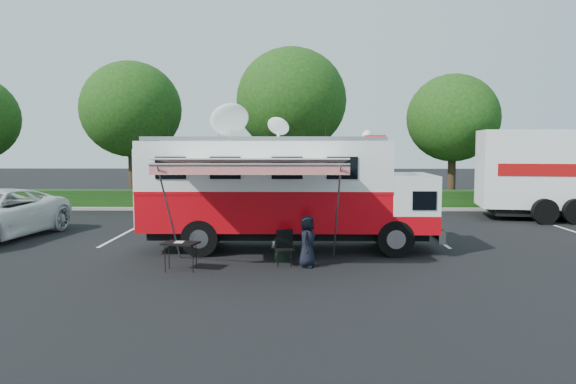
% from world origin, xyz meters
% --- Properties ---
extents(ground_plane, '(120.00, 120.00, 0.00)m').
position_xyz_m(ground_plane, '(0.00, 0.00, 0.00)').
color(ground_plane, black).
rests_on(ground_plane, ground).
extents(back_border, '(60.00, 6.14, 8.87)m').
position_xyz_m(back_border, '(1.14, 12.90, 5.00)').
color(back_border, '#9E998E').
rests_on(back_border, ground_plane).
extents(stall_lines, '(24.12, 5.50, 0.01)m').
position_xyz_m(stall_lines, '(-0.50, 3.00, 0.00)').
color(stall_lines, silver).
rests_on(stall_lines, ground_plane).
extents(command_truck, '(9.70, 2.67, 4.66)m').
position_xyz_m(command_truck, '(-0.08, -0.00, 1.99)').
color(command_truck, black).
rests_on(command_truck, ground_plane).
extents(awning, '(5.29, 2.73, 3.19)m').
position_xyz_m(awning, '(-0.95, -2.77, 3.00)').
color(awning, white).
rests_on(awning, ground_plane).
extents(person, '(0.67, 0.84, 1.49)m').
position_xyz_m(person, '(0.60, -2.62, 0.00)').
color(person, black).
rests_on(person, ground_plane).
extents(folding_table, '(1.08, 0.89, 0.80)m').
position_xyz_m(folding_table, '(-2.95, -3.12, 0.75)').
color(folding_table, black).
rests_on(folding_table, ground_plane).
extents(folding_chair, '(0.62, 0.65, 1.03)m').
position_xyz_m(folding_chair, '(-0.06, -2.37, 0.61)').
color(folding_chair, black).
rests_on(folding_chair, ground_plane).
extents(trash_bin, '(0.50, 0.50, 0.75)m').
position_xyz_m(trash_bin, '(-0.14, -1.84, 0.38)').
color(trash_bin, black).
rests_on(trash_bin, ground_plane).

